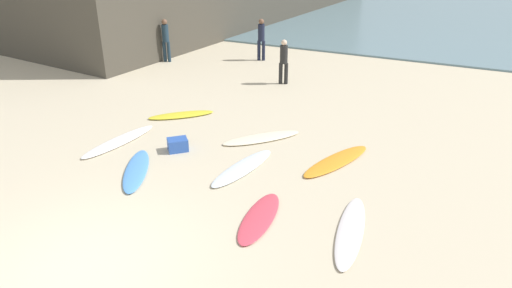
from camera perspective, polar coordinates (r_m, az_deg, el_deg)
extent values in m
plane|color=beige|center=(8.74, -20.08, -13.91)|extent=(120.00, 120.00, 0.00)
ellipsoid|color=silver|center=(9.19, 11.47, -10.33)|extent=(0.83, 2.50, 0.07)
ellipsoid|color=#F3E2C1|center=(12.75, 0.69, 0.75)|extent=(1.93, 2.06, 0.08)
ellipsoid|color=white|center=(11.19, -1.63, -2.90)|extent=(0.89, 2.36, 0.08)
ellipsoid|color=orange|center=(11.67, 9.80, -2.04)|extent=(1.37, 2.47, 0.08)
ellipsoid|color=white|center=(13.08, -16.36, 0.35)|extent=(0.78, 2.56, 0.08)
ellipsoid|color=yellow|center=(14.50, -9.11, 3.53)|extent=(1.81, 1.72, 0.09)
ellipsoid|color=#D94354|center=(9.38, 0.41, -8.98)|extent=(0.80, 1.98, 0.06)
ellipsoid|color=#5093E3|center=(11.42, -14.41, -3.11)|extent=(1.56, 2.14, 0.08)
cylinder|color=#191E33|center=(20.52, 0.92, 11.32)|extent=(0.14, 0.14, 0.84)
cylinder|color=#191E33|center=(20.55, 0.36, 11.35)|extent=(0.14, 0.14, 0.84)
cylinder|color=#191E33|center=(20.37, 0.65, 13.44)|extent=(0.35, 0.35, 0.70)
sphere|color=brown|center=(20.28, 0.66, 14.73)|extent=(0.23, 0.23, 0.23)
cylinder|color=#1E3342|center=(20.63, -10.59, 11.00)|extent=(0.14, 0.14, 0.85)
cylinder|color=#1E3342|center=(20.71, -11.10, 11.02)|extent=(0.14, 0.14, 0.85)
cylinder|color=#1E3342|center=(20.50, -11.02, 13.13)|extent=(0.33, 0.33, 0.71)
sphere|color=brown|center=(20.41, -11.13, 14.42)|extent=(0.23, 0.23, 0.23)
cylinder|color=black|center=(17.32, 3.03, 8.59)|extent=(0.14, 0.14, 0.77)
cylinder|color=black|center=(17.34, 3.69, 8.59)|extent=(0.14, 0.14, 0.77)
cylinder|color=black|center=(17.14, 3.42, 10.86)|extent=(0.37, 0.37, 0.65)
sphere|color=beige|center=(17.04, 3.46, 12.26)|extent=(0.21, 0.21, 0.21)
cube|color=#2D56B2|center=(12.22, -9.53, -0.08)|extent=(0.63, 0.63, 0.33)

